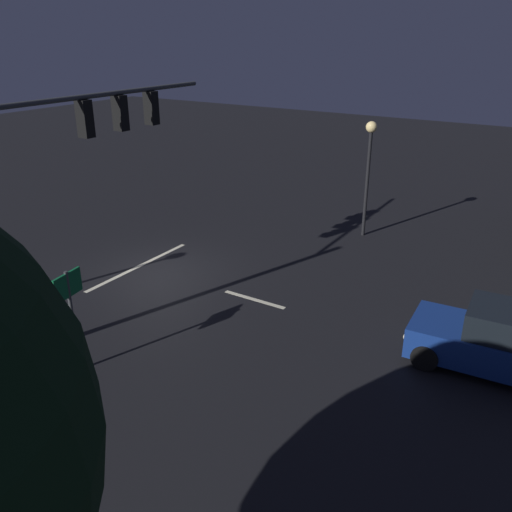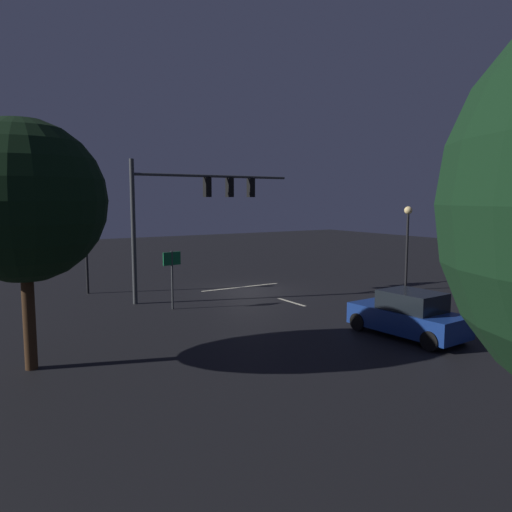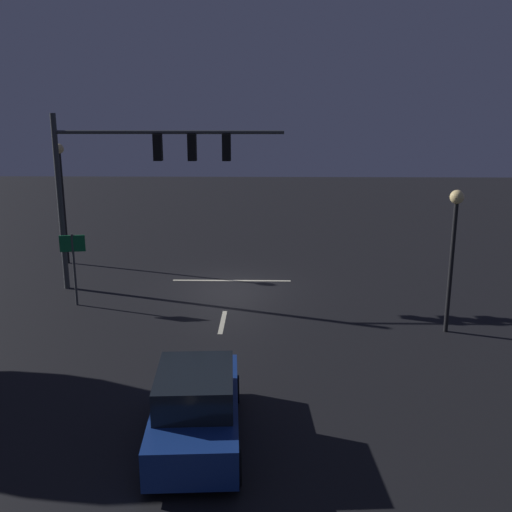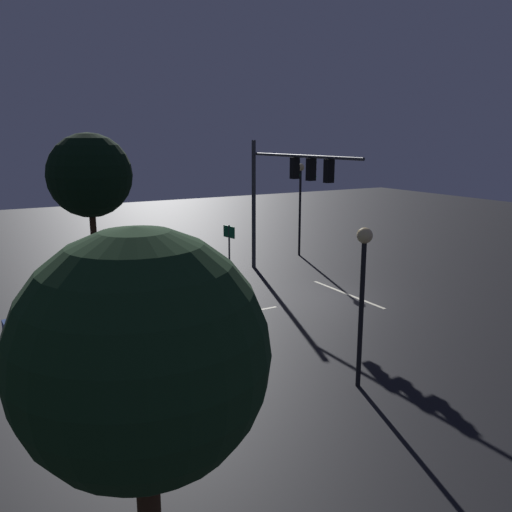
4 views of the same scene
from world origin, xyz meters
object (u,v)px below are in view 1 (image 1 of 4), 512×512
object	(u,v)px
car_approaching	(503,343)
traffic_signal_assembly	(66,149)
street_lamp_left_kerb	(369,156)
route_sign	(70,300)

from	to	relation	value
car_approaching	traffic_signal_assembly	bearing A→B (deg)	-72.54
street_lamp_left_kerb	route_sign	distance (m)	13.18
traffic_signal_assembly	car_approaching	xyz separation A→B (m)	(-3.44, 10.93, -4.15)
car_approaching	route_sign	size ratio (longest dim) A/B	1.66
traffic_signal_assembly	car_approaching	bearing A→B (deg)	107.46
car_approaching	route_sign	bearing A→B (deg)	-57.98
route_sign	car_approaching	bearing A→B (deg)	122.02
traffic_signal_assembly	street_lamp_left_kerb	size ratio (longest dim) A/B	1.91
traffic_signal_assembly	car_approaching	size ratio (longest dim) A/B	1.98
street_lamp_left_kerb	traffic_signal_assembly	bearing A→B (deg)	-22.26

